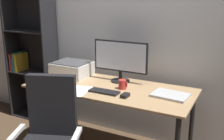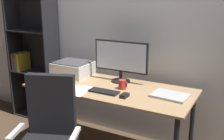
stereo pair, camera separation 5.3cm
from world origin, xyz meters
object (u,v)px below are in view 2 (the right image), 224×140
(desk, at_px, (110,94))
(bookshelf, at_px, (34,53))
(printer, at_px, (73,69))
(mouse, at_px, (124,96))
(coffee_mug, at_px, (122,84))
(monitor, at_px, (121,58))
(keyboard, at_px, (104,92))
(laptop, at_px, (170,96))

(desk, xyz_separation_m, bookshelf, (-1.34, 0.36, 0.23))
(printer, bearing_deg, desk, -15.66)
(mouse, bearing_deg, desk, 147.17)
(desk, height_order, coffee_mug, coffee_mug)
(monitor, xyz_separation_m, keyboard, (0.01, -0.38, -0.24))
(desk, height_order, mouse, mouse)
(keyboard, distance_m, printer, 0.67)
(monitor, height_order, coffee_mug, monitor)
(monitor, xyz_separation_m, coffee_mug, (0.12, -0.21, -0.20))
(coffee_mug, xyz_separation_m, printer, (-0.70, 0.15, 0.03))
(coffee_mug, height_order, bookshelf, bookshelf)
(desk, relative_size, printer, 4.16)
(laptop, bearing_deg, mouse, -144.53)
(monitor, xyz_separation_m, bookshelf, (-1.36, 0.14, -0.10))
(coffee_mug, xyz_separation_m, bookshelf, (-1.48, 0.35, 0.10))
(keyboard, bearing_deg, coffee_mug, 56.83)
(mouse, height_order, printer, printer)
(monitor, distance_m, mouse, 0.52)
(keyboard, xyz_separation_m, mouse, (0.23, -0.02, 0.01))
(coffee_mug, distance_m, printer, 0.72)
(mouse, distance_m, printer, 0.89)
(coffee_mug, bearing_deg, keyboard, -122.76)
(desk, bearing_deg, mouse, -35.69)
(printer, bearing_deg, mouse, -22.61)
(printer, height_order, bookshelf, bookshelf)
(mouse, bearing_deg, printer, 160.25)
(keyboard, height_order, bookshelf, bookshelf)
(mouse, distance_m, laptop, 0.41)
(bookshelf, bearing_deg, keyboard, -20.73)
(monitor, distance_m, bookshelf, 1.37)
(keyboard, bearing_deg, monitor, 91.48)
(monitor, bearing_deg, coffee_mug, -59.66)
(desk, relative_size, laptop, 5.20)
(monitor, xyz_separation_m, printer, (-0.58, -0.06, -0.17))
(keyboard, bearing_deg, desk, 99.05)
(mouse, relative_size, bookshelf, 0.05)
(desk, xyz_separation_m, keyboard, (0.03, -0.16, 0.09))
(keyboard, distance_m, coffee_mug, 0.21)
(monitor, height_order, mouse, monitor)
(monitor, distance_m, printer, 0.60)
(mouse, distance_m, coffee_mug, 0.22)
(laptop, xyz_separation_m, printer, (-1.17, 0.13, 0.07))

